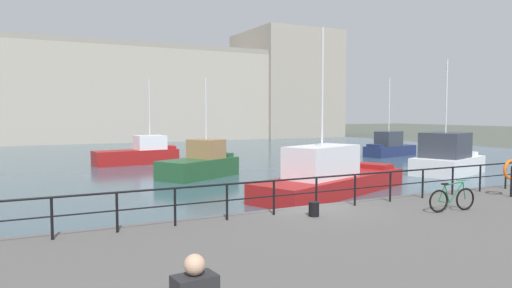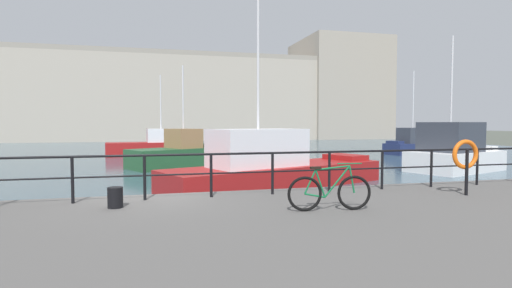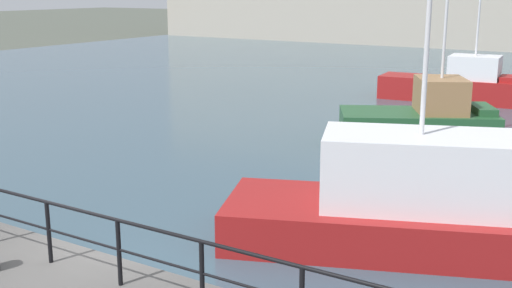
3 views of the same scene
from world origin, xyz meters
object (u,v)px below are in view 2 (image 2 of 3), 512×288
object	(u,v)px
moored_cabin_cruiser	(151,146)
moored_small_launch	(414,144)
moored_blue_motorboat	(273,167)
parked_bicycle	(329,192)
moored_harbor_tender	(454,152)
moored_red_daysailer	(176,154)
life_ring_stand	(465,156)
harbor_building	(195,98)
mooring_bollard	(115,198)

from	to	relation	value
moored_cabin_cruiser	moored_small_launch	world-z (taller)	moored_small_launch
moored_cabin_cruiser	moored_blue_motorboat	distance (m)	18.60
moored_cabin_cruiser	parked_bicycle	xyz separation A→B (m)	(3.71, -26.12, 0.39)
moored_harbor_tender	moored_small_launch	size ratio (longest dim) A/B	1.03
moored_small_launch	moored_red_daysailer	xyz separation A→B (m)	(-20.40, -5.56, -0.03)
moored_red_daysailer	life_ring_stand	world-z (taller)	moored_red_daysailer
harbor_building	moored_small_launch	bearing A→B (deg)	-67.94
moored_harbor_tender	moored_blue_motorboat	size ratio (longest dim) A/B	0.72
moored_small_launch	mooring_bollard	bearing A→B (deg)	29.45
moored_red_daysailer	parked_bicycle	bearing A→B (deg)	-110.68
parked_bicycle	mooring_bollard	world-z (taller)	parked_bicycle
harbor_building	mooring_bollard	distance (m)	58.50
mooring_bollard	harbor_building	bearing A→B (deg)	82.53
harbor_building	mooring_bollard	bearing A→B (deg)	-97.47
moored_harbor_tender	life_ring_stand	world-z (taller)	moored_harbor_tender
moored_harbor_tender	mooring_bollard	size ratio (longest dim) A/B	16.58
moored_blue_motorboat	mooring_bollard	xyz separation A→B (m)	(-5.56, -6.80, 0.20)
moored_small_launch	mooring_bollard	world-z (taller)	moored_small_launch
harbor_building	moored_harbor_tender	xyz separation A→B (m)	(9.13, -48.21, -5.76)
moored_harbor_tender	harbor_building	bearing A→B (deg)	81.06
moored_cabin_cruiser	parked_bicycle	distance (m)	26.38
moored_small_launch	parked_bicycle	bearing A→B (deg)	37.34
parked_bicycle	life_ring_stand	bearing A→B (deg)	18.93
moored_cabin_cruiser	moored_small_launch	xyz separation A→B (m)	(21.88, -3.79, 0.03)
moored_cabin_cruiser	parked_bicycle	size ratio (longest dim) A/B	3.73
moored_small_launch	life_ring_stand	bearing A→B (deg)	43.23
moored_blue_motorboat	life_ring_stand	size ratio (longest dim) A/B	7.29
moored_blue_motorboat	moored_small_launch	size ratio (longest dim) A/B	1.44
moored_blue_motorboat	moored_red_daysailer	xyz separation A→B (m)	(-3.49, 8.57, -0.02)
moored_red_daysailer	mooring_bollard	size ratio (longest dim) A/B	13.86
moored_small_launch	parked_bicycle	size ratio (longest dim) A/B	4.02
harbor_building	mooring_bollard	size ratio (longest dim) A/B	179.13
moored_blue_motorboat	moored_small_launch	bearing A→B (deg)	18.20
harbor_building	life_ring_stand	world-z (taller)	harbor_building
harbor_building	moored_harbor_tender	world-z (taller)	harbor_building
harbor_building	moored_harbor_tender	size ratio (longest dim) A/B	10.80
life_ring_stand	mooring_bollard	bearing A→B (deg)	176.25
moored_small_launch	moored_red_daysailer	bearing A→B (deg)	1.74
moored_harbor_tender	parked_bicycle	world-z (taller)	moored_harbor_tender
moored_cabin_cruiser	moored_blue_motorboat	xyz separation A→B (m)	(4.97, -17.92, 0.02)
parked_bicycle	mooring_bollard	distance (m)	4.53
moored_harbor_tender	moored_small_launch	bearing A→B (deg)	43.55
mooring_bollard	parked_bicycle	bearing A→B (deg)	-17.99
parked_bicycle	life_ring_stand	distance (m)	4.21
harbor_building	mooring_bollard	xyz separation A→B (m)	(-7.57, -57.71, -5.79)
moored_harbor_tender	moored_red_daysailer	xyz separation A→B (m)	(-14.62, 5.87, -0.25)
moored_cabin_cruiser	moored_blue_motorboat	world-z (taller)	moored_blue_motorboat
moored_cabin_cruiser	mooring_bollard	xyz separation A→B (m)	(-0.59, -24.72, 0.23)
moored_blue_motorboat	parked_bicycle	distance (m)	8.30
moored_harbor_tender	moored_red_daysailer	distance (m)	15.76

